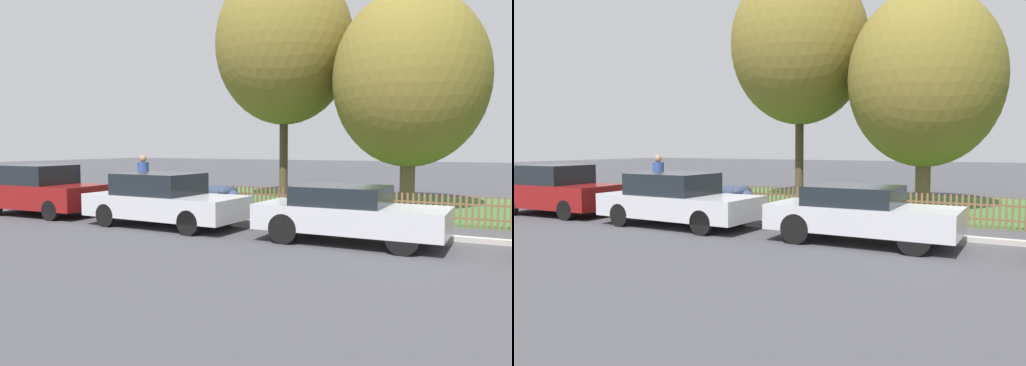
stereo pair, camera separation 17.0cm
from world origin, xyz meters
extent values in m
plane|color=#424247|center=(0.00, 0.00, 0.00)|extent=(120.00, 120.00, 0.00)
cube|color=#B2ADA3|center=(0.00, 0.10, 0.06)|extent=(36.62, 0.20, 0.12)
cube|color=#3D7033|center=(0.00, 6.36, 0.01)|extent=(36.62, 8.37, 0.01)
cube|color=brown|center=(0.00, 2.20, 0.24)|extent=(36.62, 0.03, 0.05)
cube|color=brown|center=(0.00, 2.20, 0.63)|extent=(36.62, 0.03, 0.05)
cube|color=brown|center=(-5.98, 2.17, 0.43)|extent=(0.06, 0.03, 0.87)
cube|color=brown|center=(-5.83, 2.17, 0.43)|extent=(0.06, 0.03, 0.87)
cube|color=brown|center=(-5.68, 2.17, 0.43)|extent=(0.06, 0.03, 0.87)
cube|color=brown|center=(-5.53, 2.17, 0.43)|extent=(0.06, 0.03, 0.87)
cube|color=brown|center=(-5.38, 2.17, 0.43)|extent=(0.06, 0.03, 0.87)
cube|color=brown|center=(-5.22, 2.17, 0.43)|extent=(0.06, 0.03, 0.87)
cube|color=brown|center=(-5.07, 2.17, 0.43)|extent=(0.06, 0.03, 0.87)
cube|color=brown|center=(-4.92, 2.17, 0.43)|extent=(0.06, 0.03, 0.87)
cube|color=brown|center=(-4.77, 2.17, 0.43)|extent=(0.06, 0.03, 0.87)
cube|color=brown|center=(-4.62, 2.17, 0.43)|extent=(0.06, 0.03, 0.87)
cube|color=brown|center=(-4.47, 2.17, 0.43)|extent=(0.06, 0.03, 0.87)
cube|color=brown|center=(-4.32, 2.17, 0.43)|extent=(0.06, 0.03, 0.87)
cube|color=brown|center=(-4.16, 2.17, 0.43)|extent=(0.06, 0.03, 0.87)
cube|color=brown|center=(-4.01, 2.17, 0.43)|extent=(0.06, 0.03, 0.87)
cube|color=brown|center=(-3.86, 2.17, 0.43)|extent=(0.06, 0.03, 0.87)
cube|color=brown|center=(-3.71, 2.17, 0.43)|extent=(0.06, 0.03, 0.87)
cube|color=brown|center=(-3.56, 2.17, 0.43)|extent=(0.06, 0.03, 0.87)
cube|color=brown|center=(-3.41, 2.17, 0.43)|extent=(0.06, 0.03, 0.87)
cube|color=brown|center=(-3.26, 2.17, 0.43)|extent=(0.06, 0.03, 0.87)
cube|color=brown|center=(-3.10, 2.17, 0.43)|extent=(0.06, 0.03, 0.87)
cube|color=brown|center=(-2.95, 2.17, 0.43)|extent=(0.06, 0.03, 0.87)
cube|color=brown|center=(-2.80, 2.17, 0.43)|extent=(0.06, 0.03, 0.87)
cube|color=brown|center=(-2.65, 2.17, 0.43)|extent=(0.06, 0.03, 0.87)
cube|color=brown|center=(-2.50, 2.17, 0.43)|extent=(0.06, 0.03, 0.87)
cube|color=brown|center=(-2.35, 2.17, 0.43)|extent=(0.06, 0.03, 0.87)
cube|color=brown|center=(-2.20, 2.17, 0.43)|extent=(0.06, 0.03, 0.87)
cube|color=brown|center=(-2.04, 2.17, 0.43)|extent=(0.06, 0.03, 0.87)
cube|color=brown|center=(-1.89, 2.17, 0.43)|extent=(0.06, 0.03, 0.87)
cube|color=brown|center=(-1.74, 2.17, 0.43)|extent=(0.06, 0.03, 0.87)
cube|color=brown|center=(-1.59, 2.17, 0.43)|extent=(0.06, 0.03, 0.87)
cube|color=brown|center=(-1.44, 2.17, 0.43)|extent=(0.06, 0.03, 0.87)
cube|color=brown|center=(-1.29, 2.17, 0.43)|extent=(0.06, 0.03, 0.87)
cube|color=brown|center=(-1.14, 2.17, 0.43)|extent=(0.06, 0.03, 0.87)
cube|color=brown|center=(-0.98, 2.17, 0.43)|extent=(0.06, 0.03, 0.87)
cube|color=brown|center=(-0.83, 2.17, 0.43)|extent=(0.06, 0.03, 0.87)
cube|color=brown|center=(-0.68, 2.17, 0.43)|extent=(0.06, 0.03, 0.87)
cube|color=brown|center=(-0.53, 2.17, 0.43)|extent=(0.06, 0.03, 0.87)
cube|color=brown|center=(-0.38, 2.17, 0.43)|extent=(0.06, 0.03, 0.87)
cube|color=brown|center=(-0.23, 2.17, 0.43)|extent=(0.06, 0.03, 0.87)
cube|color=brown|center=(-0.08, 2.17, 0.43)|extent=(0.06, 0.03, 0.87)
cube|color=brown|center=(0.08, 2.17, 0.43)|extent=(0.06, 0.03, 0.87)
cube|color=brown|center=(0.23, 2.17, 0.43)|extent=(0.06, 0.03, 0.87)
cube|color=brown|center=(0.38, 2.17, 0.43)|extent=(0.06, 0.03, 0.87)
cube|color=brown|center=(0.53, 2.17, 0.43)|extent=(0.06, 0.03, 0.87)
cube|color=brown|center=(0.68, 2.17, 0.43)|extent=(0.06, 0.03, 0.87)
cube|color=brown|center=(0.83, 2.17, 0.43)|extent=(0.06, 0.03, 0.87)
cube|color=brown|center=(0.98, 2.17, 0.43)|extent=(0.06, 0.03, 0.87)
cube|color=brown|center=(1.14, 2.17, 0.43)|extent=(0.06, 0.03, 0.87)
cube|color=brown|center=(1.29, 2.17, 0.43)|extent=(0.06, 0.03, 0.87)
cube|color=brown|center=(1.44, 2.17, 0.43)|extent=(0.06, 0.03, 0.87)
cube|color=brown|center=(1.59, 2.17, 0.43)|extent=(0.06, 0.03, 0.87)
cube|color=brown|center=(1.74, 2.17, 0.43)|extent=(0.06, 0.03, 0.87)
cube|color=brown|center=(1.89, 2.17, 0.43)|extent=(0.06, 0.03, 0.87)
cube|color=brown|center=(2.04, 2.17, 0.43)|extent=(0.06, 0.03, 0.87)
cube|color=brown|center=(2.20, 2.17, 0.43)|extent=(0.06, 0.03, 0.87)
cube|color=maroon|center=(-10.91, -1.18, 0.61)|extent=(3.91, 1.96, 0.72)
cube|color=black|center=(-11.10, -1.19, 1.27)|extent=(1.90, 1.71, 0.60)
cylinder|color=black|center=(-9.74, -0.30, 0.30)|extent=(0.60, 0.16, 0.60)
cylinder|color=black|center=(-9.69, -1.99, 0.30)|extent=(0.60, 0.16, 0.60)
cylinder|color=black|center=(-12.13, -0.38, 0.30)|extent=(0.60, 0.16, 0.60)
cube|color=#BCBCC1|center=(-6.09, -1.25, 0.56)|extent=(4.46, 1.94, 0.60)
cube|color=black|center=(-6.31, -1.25, 1.15)|extent=(2.16, 1.69, 0.57)
cylinder|color=black|center=(-4.70, -0.46, 0.31)|extent=(0.63, 0.16, 0.62)
cylinder|color=black|center=(-4.75, -2.13, 0.31)|extent=(0.63, 0.16, 0.62)
cylinder|color=black|center=(-7.43, -0.38, 0.31)|extent=(0.63, 0.16, 0.62)
cylinder|color=black|center=(-7.48, -2.05, 0.31)|extent=(0.63, 0.16, 0.62)
cube|color=#BCBCC1|center=(-0.99, -1.23, 0.57)|extent=(4.17, 1.72, 0.57)
cube|color=black|center=(-1.20, -1.23, 1.07)|extent=(2.00, 1.55, 0.43)
cylinder|color=black|center=(0.29, -0.44, 0.34)|extent=(0.68, 0.14, 0.68)
cylinder|color=black|center=(0.30, -2.02, 0.34)|extent=(0.68, 0.14, 0.68)
cylinder|color=black|center=(-2.29, -0.45, 0.34)|extent=(0.68, 0.14, 0.68)
cylinder|color=black|center=(-2.28, -2.02, 0.34)|extent=(0.68, 0.14, 0.68)
cylinder|color=black|center=(-5.03, 0.62, 0.32)|extent=(0.64, 0.16, 0.63)
cylinder|color=black|center=(-6.33, 0.74, 0.32)|extent=(0.64, 0.16, 0.63)
ellipsoid|color=#2D3851|center=(-5.68, 0.68, 0.63)|extent=(1.76, 0.80, 0.73)
ellipsoid|color=#2D3851|center=(-5.27, 0.64, 0.82)|extent=(0.47, 0.84, 0.34)
cylinder|color=#473828|center=(-6.15, 6.60, 2.23)|extent=(0.34, 0.34, 4.46)
ellipsoid|color=olive|center=(-6.15, 6.60, 6.21)|extent=(5.53, 5.53, 6.36)
cylinder|color=brown|center=(-1.08, 5.86, 1.40)|extent=(0.51, 0.51, 2.80)
ellipsoid|color=olive|center=(-1.08, 5.86, 4.47)|extent=(5.27, 5.27, 6.06)
cylinder|color=black|center=(-8.82, 1.03, 0.45)|extent=(0.17, 0.17, 0.91)
cylinder|color=black|center=(-8.93, 1.27, 0.45)|extent=(0.17, 0.17, 0.91)
cylinder|color=#334C93|center=(-8.87, 1.15, 1.26)|extent=(0.50, 0.50, 0.72)
sphere|color=#A37556|center=(-8.87, 1.15, 1.74)|extent=(0.25, 0.25, 0.25)
camera|label=1|loc=(2.20, -11.99, 2.17)|focal=35.00mm
camera|label=2|loc=(2.35, -11.91, 2.17)|focal=35.00mm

